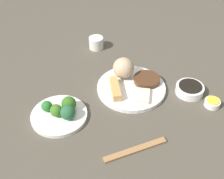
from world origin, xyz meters
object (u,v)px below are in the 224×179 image
main_plate (131,88)px  broccoli_plate (59,115)px  soy_sauce_bowl (190,90)px  sauce_ramekin_hot_mustard (212,103)px  teacup (96,43)px  chopsticks_pair (135,150)px

main_plate → broccoli_plate: (-0.06, 0.29, -0.00)m
main_plate → soy_sauce_bowl: bearing=-112.1°
broccoli_plate → sauce_ramekin_hot_mustard: sauce_ramekin_hot_mustard is taller
sauce_ramekin_hot_mustard → teacup: size_ratio=0.86×
sauce_ramekin_hot_mustard → teacup: teacup is taller
broccoli_plate → teacup: bearing=-31.6°
main_plate → sauce_ramekin_hot_mustard: 0.30m
teacup → main_plate: bearing=-170.9°
sauce_ramekin_hot_mustard → chopsticks_pair: (-0.11, 0.34, -0.01)m
main_plate → broccoli_plate: bearing=102.0°
main_plate → sauce_ramekin_hot_mustard: sauce_ramekin_hot_mustard is taller
broccoli_plate → sauce_ramekin_hot_mustard: size_ratio=3.48×
main_plate → sauce_ramekin_hot_mustard: (-0.17, -0.25, 0.00)m
soy_sauce_bowl → broccoli_plate: bearing=87.5°
main_plate → chopsticks_pair: bearing=162.4°
soy_sauce_bowl → teacup: size_ratio=1.62×
chopsticks_pair → sauce_ramekin_hot_mustard: bearing=-72.6°
chopsticks_pair → broccoli_plate: bearing=43.2°
soy_sauce_bowl → sauce_ramekin_hot_mustard: soy_sauce_bowl is taller
sauce_ramekin_hot_mustard → teacup: (0.49, 0.30, 0.01)m
main_plate → chopsticks_pair: (-0.28, 0.09, -0.00)m
soy_sauce_bowl → chopsticks_pair: bearing=123.4°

